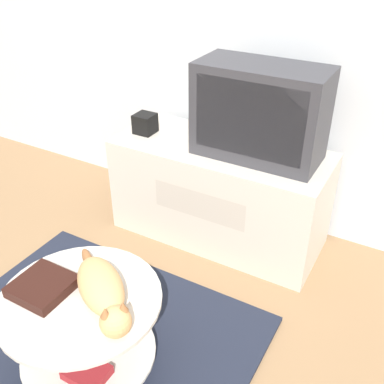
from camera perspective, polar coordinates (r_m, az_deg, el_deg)
name	(u,v)px	position (r m, az deg, el deg)	size (l,w,h in m)	color
ground_plane	(73,365)	(2.20, -14.86, -20.51)	(12.00, 12.00, 0.00)	#93704C
wall_back	(234,1)	(2.66, 5.30, 22.96)	(8.00, 0.05, 2.60)	silver
rug	(73,364)	(2.19, -14.90, -20.35)	(1.44, 1.41, 0.02)	#1E2333
tv_stand	(219,193)	(2.67, 3.50, -0.07)	(1.23, 0.52, 0.59)	beige
tv	(260,112)	(2.36, 8.63, 9.98)	(0.66, 0.32, 0.49)	#333338
speaker	(145,123)	(2.70, -5.98, 8.65)	(0.12, 0.12, 0.12)	black
coffee_table	(85,327)	(1.96, -13.47, -16.37)	(0.64, 0.64, 0.41)	#B2B2B7
dvd_box	(43,286)	(1.90, -18.43, -11.29)	(0.21, 0.21, 0.05)	black
cat	(103,291)	(1.76, -11.27, -12.19)	(0.46, 0.35, 0.14)	tan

